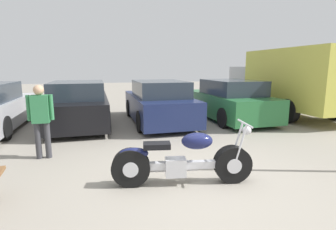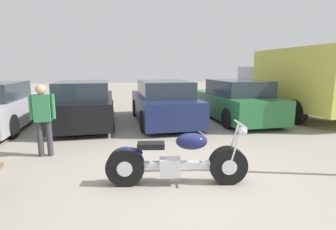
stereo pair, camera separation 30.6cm
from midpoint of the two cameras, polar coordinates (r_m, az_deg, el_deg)
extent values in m
plane|color=gray|center=(4.65, 8.01, -14.28)|extent=(60.00, 60.00, 0.00)
cylinder|color=black|center=(4.60, 14.79, -10.56)|extent=(0.65, 0.31, 0.63)
cylinder|color=silver|center=(4.60, 14.79, -10.56)|extent=(0.29, 0.26, 0.25)
cylinder|color=black|center=(4.43, -7.28, -11.14)|extent=(0.65, 0.31, 0.63)
cylinder|color=silver|center=(4.43, -7.28, -11.14)|extent=(0.29, 0.26, 0.25)
cube|color=silver|center=(4.43, 3.99, -10.85)|extent=(1.30, 0.33, 0.12)
cube|color=silver|center=(4.43, 2.43, -11.27)|extent=(0.38, 0.30, 0.30)
ellipsoid|color=#191E4C|center=(4.33, 7.19, -5.72)|extent=(0.57, 0.41, 0.27)
cube|color=black|center=(4.29, -1.67, -6.63)|extent=(0.47, 0.31, 0.09)
ellipsoid|color=#191E4C|center=(4.34, -6.68, -8.25)|extent=(0.51, 0.28, 0.20)
cylinder|color=silver|center=(4.44, 16.46, -6.64)|extent=(0.22, 0.07, 0.71)
cylinder|color=silver|center=(4.60, 15.75, -6.00)|extent=(0.22, 0.07, 0.71)
cylinder|color=silver|center=(4.46, 17.42, -1.93)|extent=(0.14, 0.62, 0.03)
sphere|color=silver|center=(4.50, 17.82, -3.42)|extent=(0.15, 0.15, 0.15)
cylinder|color=silver|center=(4.58, -0.75, -11.77)|extent=(1.30, 0.30, 0.08)
cylinder|color=black|center=(10.90, -25.73, 0.88)|extent=(0.20, 0.66, 0.66)
cylinder|color=black|center=(8.31, -30.02, -2.16)|extent=(0.20, 0.66, 0.66)
cube|color=black|center=(9.40, -16.67, 1.46)|extent=(1.82, 4.41, 0.80)
cube|color=#28333D|center=(9.06, -17.01, 5.34)|extent=(1.60, 2.29, 0.53)
cylinder|color=black|center=(10.87, -20.56, 1.22)|extent=(0.20, 0.66, 0.66)
cylinder|color=black|center=(10.75, -11.55, 1.58)|extent=(0.20, 0.66, 0.66)
cylinder|color=black|center=(8.22, -23.22, -1.74)|extent=(0.20, 0.66, 0.66)
cylinder|color=black|center=(8.06, -11.27, -1.31)|extent=(0.20, 0.66, 0.66)
cube|color=#19234C|center=(9.31, -0.16, 1.82)|extent=(1.82, 4.41, 0.80)
cube|color=#28333D|center=(8.98, 0.19, 5.75)|extent=(1.60, 2.29, 0.53)
cylinder|color=black|center=(10.55, -6.25, 1.56)|extent=(0.20, 0.66, 0.66)
cylinder|color=black|center=(10.86, 2.73, 1.86)|extent=(0.20, 0.66, 0.66)
cylinder|color=black|center=(7.88, -4.15, -1.40)|extent=(0.20, 0.66, 0.66)
cylinder|color=black|center=(8.29, 7.59, -0.88)|extent=(0.20, 0.66, 0.66)
cube|color=#286B38|center=(10.11, 14.98, 2.14)|extent=(1.82, 4.41, 0.80)
cube|color=#28333D|center=(9.81, 15.86, 5.75)|extent=(1.60, 2.29, 0.53)
cylinder|color=black|center=(11.04, 7.76, 1.92)|extent=(0.20, 0.66, 0.66)
cylinder|color=black|center=(11.73, 15.61, 2.13)|extent=(0.20, 0.66, 0.66)
cylinder|color=black|center=(8.56, 13.98, -0.74)|extent=(0.20, 0.66, 0.66)
cylinder|color=black|center=(9.43, 23.31, -0.27)|extent=(0.20, 0.66, 0.66)
cube|color=#CCC64C|center=(11.07, 29.35, 6.93)|extent=(2.15, 4.35, 2.15)
cube|color=#B2B2B7|center=(13.43, 20.92, 6.56)|extent=(2.06, 1.53, 1.51)
cylinder|color=black|center=(12.99, 17.02, 3.24)|extent=(0.24, 0.85, 0.85)
cylinder|color=black|center=(14.06, 24.12, 3.30)|extent=(0.24, 0.85, 0.85)
cylinder|color=black|center=(10.04, 26.98, 0.59)|extent=(0.24, 0.85, 0.85)
cylinder|color=#38383D|center=(6.30, -24.81, -4.78)|extent=(0.12, 0.12, 0.78)
cylinder|color=#38383D|center=(6.26, -23.11, -4.74)|extent=(0.12, 0.12, 0.78)
cube|color=#337F4C|center=(6.15, -24.43, 1.39)|extent=(0.34, 0.20, 0.58)
cylinder|color=#337F4C|center=(6.19, -26.44, 1.57)|extent=(0.08, 0.08, 0.54)
cylinder|color=#337F4C|center=(6.10, -22.43, 1.75)|extent=(0.08, 0.08, 0.54)
sphere|color=tan|center=(6.10, -24.71, 5.08)|extent=(0.21, 0.21, 0.21)
camera|label=1|loc=(0.15, -88.54, 0.27)|focal=28.00mm
camera|label=2|loc=(0.15, 91.46, -0.27)|focal=28.00mm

